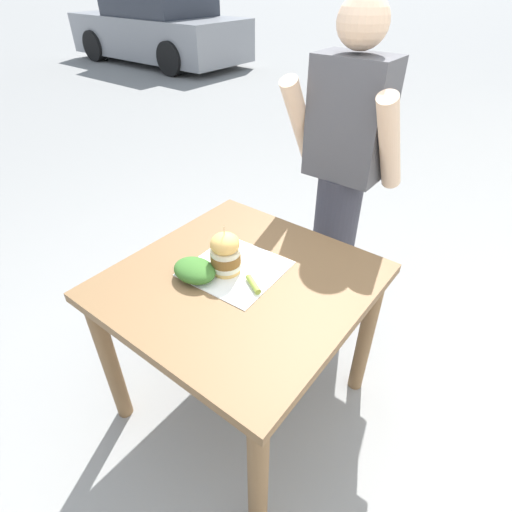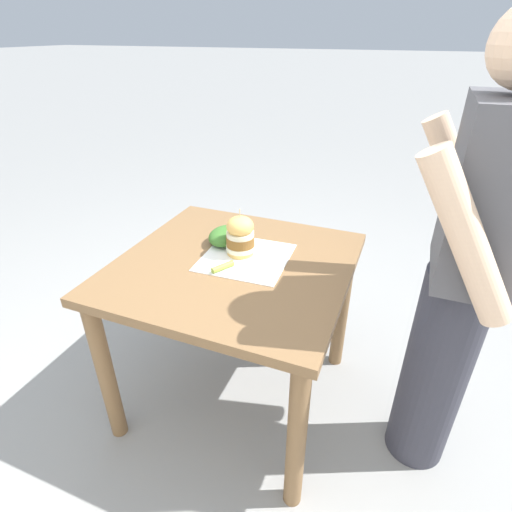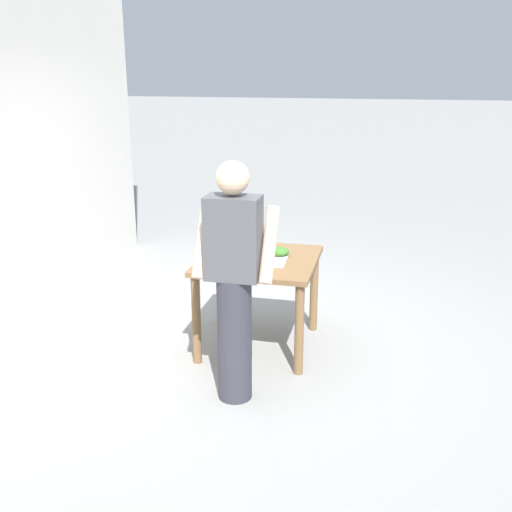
{
  "view_description": "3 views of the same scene",
  "coord_description": "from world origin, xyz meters",
  "px_view_note": "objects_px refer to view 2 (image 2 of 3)",
  "views": [
    {
      "loc": [
        0.79,
        -0.92,
        1.75
      ],
      "look_at": [
        0.0,
        0.1,
        0.82
      ],
      "focal_mm": 28.0,
      "sensor_mm": 36.0,
      "label": 1
    },
    {
      "loc": [
        1.29,
        0.61,
        1.61
      ],
      "look_at": [
        0.0,
        0.1,
        0.82
      ],
      "focal_mm": 28.0,
      "sensor_mm": 36.0,
      "label": 2
    },
    {
      "loc": [
        -1.01,
        4.5,
        2.26
      ],
      "look_at": [
        0.0,
        0.1,
        0.82
      ],
      "focal_mm": 42.0,
      "sensor_mm": 36.0,
      "label": 3
    }
  ],
  "objects_px": {
    "pickle_spear": "(223,267)",
    "sandwich": "(241,236)",
    "side_salad": "(225,236)",
    "diner_across_table": "(462,277)",
    "patio_table": "(235,288)"
  },
  "relations": [
    {
      "from": "patio_table",
      "to": "sandwich",
      "type": "xyz_separation_m",
      "value": [
        -0.07,
        0.0,
        0.22
      ]
    },
    {
      "from": "pickle_spear",
      "to": "sandwich",
      "type": "bearing_deg",
      "value": 173.21
    },
    {
      "from": "pickle_spear",
      "to": "diner_across_table",
      "type": "bearing_deg",
      "value": 96.24
    },
    {
      "from": "patio_table",
      "to": "pickle_spear",
      "type": "bearing_deg",
      "value": -10.22
    },
    {
      "from": "pickle_spear",
      "to": "side_salad",
      "type": "relative_size",
      "value": 0.55
    },
    {
      "from": "sandwich",
      "to": "side_salad",
      "type": "xyz_separation_m",
      "value": [
        -0.07,
        -0.11,
        -0.05
      ]
    },
    {
      "from": "patio_table",
      "to": "side_salad",
      "type": "relative_size",
      "value": 5.27
    },
    {
      "from": "sandwich",
      "to": "side_salad",
      "type": "distance_m",
      "value": 0.14
    },
    {
      "from": "diner_across_table",
      "to": "sandwich",
      "type": "bearing_deg",
      "value": -93.69
    },
    {
      "from": "sandwich",
      "to": "pickle_spear",
      "type": "distance_m",
      "value": 0.17
    },
    {
      "from": "sandwich",
      "to": "side_salad",
      "type": "height_order",
      "value": "sandwich"
    },
    {
      "from": "pickle_spear",
      "to": "diner_across_table",
      "type": "relative_size",
      "value": 0.06
    },
    {
      "from": "patio_table",
      "to": "side_salad",
      "type": "xyz_separation_m",
      "value": [
        -0.14,
        -0.11,
        0.17
      ]
    },
    {
      "from": "pickle_spear",
      "to": "diner_across_table",
      "type": "distance_m",
      "value": 0.87
    },
    {
      "from": "pickle_spear",
      "to": "diner_across_table",
      "type": "height_order",
      "value": "diner_across_table"
    }
  ]
}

